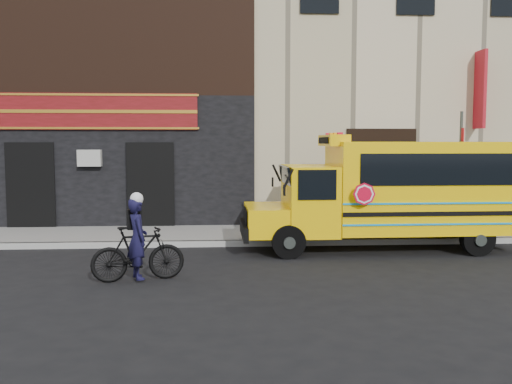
{
  "coord_description": "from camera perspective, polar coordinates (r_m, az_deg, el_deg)",
  "views": [
    {
      "loc": [
        -1.09,
        -12.23,
        2.77
      ],
      "look_at": [
        -0.18,
        1.85,
        1.5
      ],
      "focal_mm": 40.0,
      "sensor_mm": 36.0,
      "label": 1
    }
  ],
  "objects": [
    {
      "name": "curb",
      "position": [
        15.11,
        0.51,
        -5.13
      ],
      "size": [
        40.0,
        0.2,
        0.15
      ],
      "primitive_type": "cube",
      "color": "#9F9F99",
      "rests_on": "ground"
    },
    {
      "name": "sign_pole",
      "position": [
        16.32,
        19.73,
        1.94
      ],
      "size": [
        0.08,
        0.31,
        3.55
      ],
      "color": "#3A413D",
      "rests_on": "ground"
    },
    {
      "name": "school_bus",
      "position": [
        14.88,
        13.68,
        0.14
      ],
      "size": [
        6.92,
        2.46,
        2.92
      ],
      "color": "black",
      "rests_on": "ground"
    },
    {
      "name": "building",
      "position": [
        22.95,
        -1.07,
        13.55
      ],
      "size": [
        20.0,
        10.7,
        12.0
      ],
      "color": "#C7B895",
      "rests_on": "sidewalk"
    },
    {
      "name": "bicycle",
      "position": [
        11.56,
        -11.72,
        -6.04
      ],
      "size": [
        1.89,
        0.92,
        1.1
      ],
      "primitive_type": "imported",
      "rotation": [
        0.0,
        0.0,
        1.8
      ],
      "color": "black",
      "rests_on": "ground"
    },
    {
      "name": "cyclist",
      "position": [
        11.5,
        -11.77,
        -4.81
      ],
      "size": [
        0.58,
        0.69,
        1.61
      ],
      "primitive_type": "imported",
      "rotation": [
        0.0,
        0.0,
        1.98
      ],
      "color": "black",
      "rests_on": "ground"
    },
    {
      "name": "ground",
      "position": [
        12.59,
        1.38,
        -7.57
      ],
      "size": [
        120.0,
        120.0,
        0.0
      ],
      "primitive_type": "plane",
      "color": "black",
      "rests_on": "ground"
    },
    {
      "name": "sidewalk",
      "position": [
        16.59,
        0.13,
        -4.21
      ],
      "size": [
        40.0,
        3.0,
        0.15
      ],
      "primitive_type": "cube",
      "color": "gray",
      "rests_on": "ground"
    }
  ]
}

